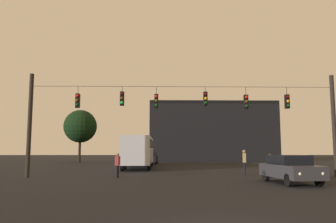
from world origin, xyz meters
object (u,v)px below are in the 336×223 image
(car_far_left, at_px, (150,158))
(pedestrian_crossing_left, at_px, (270,165))
(pedestrian_crossing_center, at_px, (118,164))
(city_bus, at_px, (139,149))
(tree_left_silhouette, at_px, (80,126))
(car_near_right, at_px, (290,168))
(pedestrian_crossing_right, at_px, (244,161))

(car_far_left, distance_m, pedestrian_crossing_left, 22.44)
(pedestrian_crossing_center, bearing_deg, car_far_left, 86.02)
(city_bus, distance_m, tree_left_silhouette, 18.60)
(city_bus, bearing_deg, pedestrian_crossing_center, -93.38)
(car_near_right, distance_m, tree_left_silhouette, 35.97)
(pedestrian_crossing_center, distance_m, tree_left_silhouette, 28.49)
(car_near_right, height_order, pedestrian_crossing_left, car_near_right)
(car_near_right, height_order, car_far_left, same)
(pedestrian_crossing_right, bearing_deg, pedestrian_crossing_center, -164.73)
(pedestrian_crossing_center, bearing_deg, city_bus, 86.62)
(pedestrian_crossing_center, relative_size, tree_left_silhouette, 0.21)
(city_bus, height_order, pedestrian_crossing_right, city_bus)
(city_bus, height_order, car_near_right, city_bus)
(car_near_right, bearing_deg, pedestrian_crossing_center, 159.19)
(city_bus, height_order, tree_left_silhouette, tree_left_silhouette)
(tree_left_silhouette, bearing_deg, car_near_right, -58.45)
(car_near_right, distance_m, pedestrian_crossing_right, 6.19)
(car_near_right, relative_size, car_far_left, 1.01)
(pedestrian_crossing_left, height_order, pedestrian_crossing_right, pedestrian_crossing_right)
(car_near_right, relative_size, pedestrian_crossing_right, 2.49)
(pedestrian_crossing_left, xyz_separation_m, pedestrian_crossing_right, (-0.99, 2.60, 0.18))
(city_bus, xyz_separation_m, pedestrian_crossing_right, (8.19, -8.70, -0.84))
(city_bus, relative_size, tree_left_silhouette, 1.45)
(pedestrian_crossing_left, xyz_separation_m, tree_left_silhouette, (-18.76, 26.90, 4.33))
(city_bus, distance_m, pedestrian_crossing_right, 11.97)
(car_far_left, relative_size, pedestrian_crossing_center, 2.77)
(city_bus, xyz_separation_m, pedestrian_crossing_left, (9.18, -11.30, -1.02))
(car_near_right, bearing_deg, tree_left_silhouette, 121.55)
(pedestrian_crossing_left, bearing_deg, car_far_left, 111.99)
(car_far_left, bearing_deg, pedestrian_crossing_center, -93.98)
(city_bus, height_order, pedestrian_crossing_center, city_bus)
(car_far_left, bearing_deg, pedestrian_crossing_right, -67.85)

